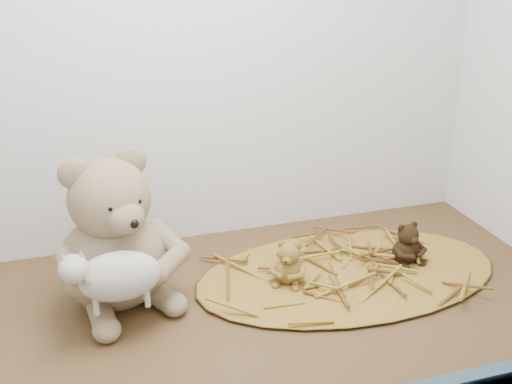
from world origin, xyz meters
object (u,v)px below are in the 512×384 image
object	(u,v)px
toy_lamb	(119,276)
main_teddy	(111,231)
mini_teddy_tan	(289,261)
mini_teddy_brown	(407,241)

from	to	relation	value
toy_lamb	main_teddy	bearing A→B (deg)	90.00
mini_teddy_tan	mini_teddy_brown	world-z (taller)	same
toy_lamb	mini_teddy_brown	distance (cm)	53.32
main_teddy	toy_lamb	distance (cm)	10.04
main_teddy	mini_teddy_tan	size ratio (longest dim) A/B	3.36
main_teddy	mini_teddy_tan	world-z (taller)	main_teddy
toy_lamb	mini_teddy_brown	xyz separation A→B (cm)	(52.75, 5.86, -5.12)
main_teddy	mini_teddy_tan	xyz separation A→B (cm)	(29.47, -4.06, -8.25)
toy_lamb	mini_teddy_tan	distance (cm)	30.41
mini_teddy_tan	toy_lamb	bearing A→B (deg)	-135.60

